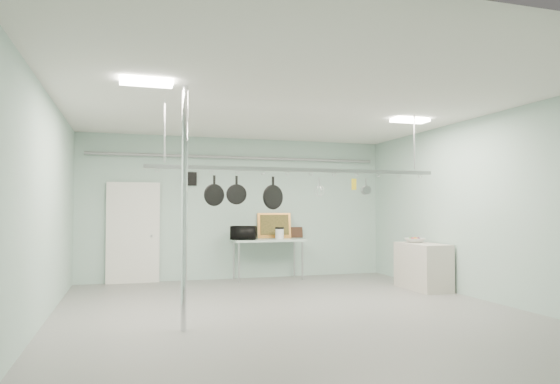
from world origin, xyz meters
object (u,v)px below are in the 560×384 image
object	(u,v)px
chrome_pole	(184,207)
skillet_right	(273,193)
side_cabinet	(423,266)
fruit_bowl	(415,240)
prep_table	(268,242)
microwave	(244,233)
pot_rack	(299,168)
skillet_mid	(236,190)
coffee_canister	(280,234)
skillet_left	(214,191)

from	to	relation	value
chrome_pole	skillet_right	bearing A→B (deg)	31.55
side_cabinet	fruit_bowl	xyz separation A→B (m)	(-0.04, 0.21, 0.50)
prep_table	microwave	world-z (taller)	microwave
side_cabinet	pot_rack	world-z (taller)	pot_rack
skillet_right	side_cabinet	bearing A→B (deg)	-3.10
chrome_pole	fruit_bowl	world-z (taller)	chrome_pole
microwave	skillet_right	xyz separation A→B (m)	(-0.26, -3.21, 0.77)
chrome_pole	skillet_mid	bearing A→B (deg)	45.56
coffee_canister	skillet_left	distance (m)	3.92
skillet_mid	coffee_canister	bearing A→B (deg)	78.51
microwave	skillet_mid	size ratio (longest dim) A/B	1.25
pot_rack	skillet_right	size ratio (longest dim) A/B	9.20
skillet_mid	pot_rack	bearing A→B (deg)	15.76
prep_table	coffee_canister	distance (m)	0.32
side_cabinet	coffee_canister	world-z (taller)	coffee_canister
chrome_pole	side_cabinet	world-z (taller)	chrome_pole
side_cabinet	coffee_canister	size ratio (longest dim) A/B	5.33
fruit_bowl	skillet_mid	distance (m)	4.24
chrome_pole	skillet_mid	world-z (taller)	chrome_pole
side_cabinet	coffee_canister	bearing A→B (deg)	136.69
prep_table	fruit_bowl	world-z (taller)	fruit_bowl
microwave	skillet_mid	world-z (taller)	skillet_mid
skillet_right	pot_rack	bearing A→B (deg)	-21.11
pot_rack	skillet_left	xyz separation A→B (m)	(-1.36, 0.00, -0.38)
fruit_bowl	prep_table	bearing A→B (deg)	141.59
fruit_bowl	skillet_mid	xyz separation A→B (m)	(-3.92, -1.31, 0.92)
prep_table	pot_rack	size ratio (longest dim) A/B	0.33
fruit_bowl	skillet_left	world-z (taller)	skillet_left
chrome_pole	skillet_right	world-z (taller)	chrome_pole
chrome_pole	prep_table	bearing A→B (deg)	61.29
fruit_bowl	side_cabinet	bearing A→B (deg)	-78.63
chrome_pole	skillet_left	distance (m)	1.08
chrome_pole	microwave	distance (m)	4.49
skillet_mid	skillet_right	xyz separation A→B (m)	(0.58, 0.00, -0.05)
pot_rack	skillet_right	xyz separation A→B (m)	(-0.43, 0.00, -0.41)
pot_rack	microwave	distance (m)	3.42
coffee_canister	skillet_left	bearing A→B (deg)	-121.81
chrome_pole	pot_rack	size ratio (longest dim) A/B	0.67
side_cabinet	coffee_canister	distance (m)	3.20
skillet_mid	side_cabinet	bearing A→B (deg)	31.26
prep_table	side_cabinet	distance (m)	3.39
prep_table	side_cabinet	world-z (taller)	prep_table
prep_table	microwave	distance (m)	0.62
side_cabinet	pot_rack	distance (m)	3.62
side_cabinet	chrome_pole	bearing A→B (deg)	-157.59
fruit_bowl	skillet_right	size ratio (longest dim) A/B	0.73
pot_rack	coffee_canister	world-z (taller)	pot_rack
microwave	fruit_bowl	world-z (taller)	microwave
skillet_left	side_cabinet	bearing A→B (deg)	-1.94
skillet_left	coffee_canister	bearing A→B (deg)	41.93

